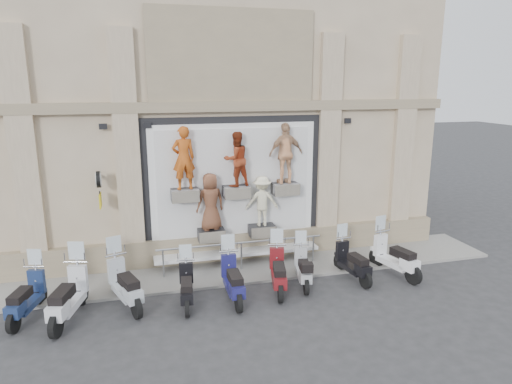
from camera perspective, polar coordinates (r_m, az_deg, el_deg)
ground at (r=12.21m, az=0.40°, el=-13.45°), size 90.00×90.00×0.00m
sidewalk at (r=14.03m, az=-1.92°, el=-9.53°), size 16.00×2.20×0.08m
building at (r=17.72m, az=-5.81°, el=15.00°), size 14.00×8.60×12.00m
shop_vitrine at (r=13.90m, az=-2.31°, el=0.68°), size 5.60×0.83×4.30m
guard_rail at (r=13.78m, az=-1.83°, el=-8.06°), size 5.06×0.10×0.93m
clock_sign_bracket at (r=13.27m, az=-19.02°, el=0.89°), size 0.10×0.80×1.02m
scooter_a at (r=12.39m, az=-26.87°, el=-10.70°), size 1.01×1.96×1.53m
scooter_b at (r=11.83m, az=-22.51°, el=-10.85°), size 1.15×2.22×1.73m
scooter_c at (r=12.06m, az=-16.15°, el=-9.97°), size 1.26×2.14×1.67m
scooter_d at (r=11.87m, az=-8.71°, el=-10.66°), size 0.69×1.79×1.41m
scooter_e at (r=11.98m, az=-2.93°, el=-9.86°), size 0.60×1.95×1.58m
scooter_f at (r=12.47m, az=2.82°, el=-8.92°), size 0.98×1.99×1.56m
scooter_g at (r=12.89m, az=5.92°, el=-8.58°), size 0.87×1.79×1.40m
scooter_h at (r=13.44m, az=12.00°, el=-7.66°), size 0.75×1.89×1.49m
scooter_i at (r=14.00m, az=17.03°, el=-6.77°), size 1.04×2.10×1.64m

